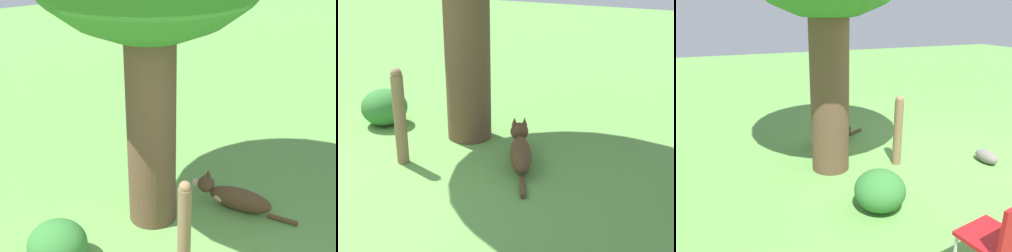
# 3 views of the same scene
# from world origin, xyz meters

# --- Properties ---
(ground_plane) EXTENTS (30.00, 30.00, 0.00)m
(ground_plane) POSITION_xyz_m (0.00, 0.00, 0.00)
(ground_plane) COLOR #609947
(dog) EXTENTS (0.70, 1.16, 0.39)m
(dog) POSITION_xyz_m (1.67, 1.13, 0.15)
(dog) COLOR #513823
(dog) RESTS_ON ground_plane
(fence_post) EXTENTS (0.13, 0.13, 1.04)m
(fence_post) POSITION_xyz_m (0.56, 0.55, 0.53)
(fence_post) COLOR #846647
(fence_post) RESTS_ON ground_plane
(red_chair_3) EXTENTS (0.49, 0.51, 0.86)m
(red_chair_3) POSITION_xyz_m (-1.77, 1.01, 0.50)
(red_chair_3) COLOR #B21419
(red_chair_3) RESTS_ON ground_plane
(garden_rock) EXTENTS (0.39, 0.21, 0.18)m
(garden_rock) POSITION_xyz_m (0.09, -0.72, 0.09)
(garden_rock) COLOR slate
(garden_rock) RESTS_ON ground_plane
(low_shrub) EXTENTS (0.59, 0.59, 0.47)m
(low_shrub) POSITION_xyz_m (-0.40, 1.34, 0.23)
(low_shrub) COLOR #337533
(low_shrub) RESTS_ON ground_plane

